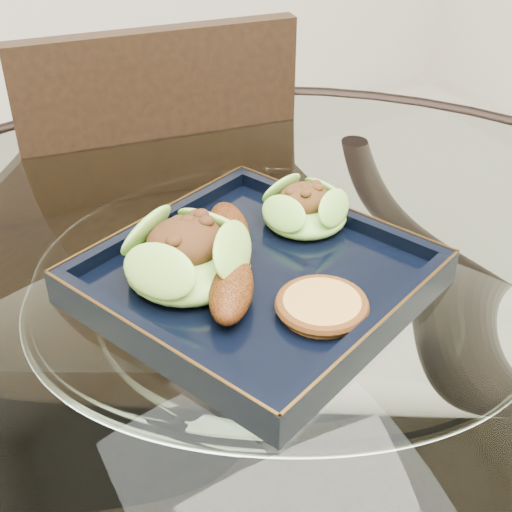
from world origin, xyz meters
TOP-DOWN VIEW (x-y plane):
  - dining_table at (-0.00, -0.00)m, footprint 1.13×1.13m
  - dining_chair at (0.05, 0.31)m, footprint 0.45×0.45m
  - navy_plate at (0.00, 0.05)m, footprint 0.35×0.35m
  - lettuce_wrap_left at (-0.05, 0.07)m, footprint 0.14×0.14m
  - lettuce_wrap_right at (0.09, 0.10)m, footprint 0.09×0.09m
  - roasted_plantain at (-0.02, 0.06)m, footprint 0.11×0.18m
  - crumb_patty at (0.03, -0.03)m, footprint 0.09×0.09m

SIDE VIEW (x-z plane):
  - dining_chair at x=0.05m, z-range 0.05..0.96m
  - dining_table at x=0.00m, z-range 0.21..0.98m
  - navy_plate at x=0.00m, z-range 0.76..0.78m
  - crumb_patty at x=0.03m, z-range 0.78..0.80m
  - lettuce_wrap_right at x=0.09m, z-range 0.78..0.81m
  - roasted_plantain at x=-0.02m, z-range 0.78..0.82m
  - lettuce_wrap_left at x=-0.05m, z-range 0.78..0.82m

